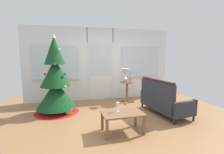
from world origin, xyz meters
TOP-DOWN VIEW (x-y plane):
  - ground_plane at (0.00, 0.00)m, footprint 6.76×6.76m
  - back_wall_with_door at (0.00, 2.08)m, footprint 5.20×0.14m
  - christmas_tree at (-1.45, 0.95)m, footprint 1.20×1.20m
  - settee_sofa at (1.34, 0.11)m, footprint 0.87×1.56m
  - side_table at (0.77, 1.36)m, footprint 0.50×0.48m
  - table_lamp at (0.71, 1.40)m, footprint 0.28×0.28m
  - flower_vase at (0.87, 1.30)m, footprint 0.11×0.10m
  - coffee_table at (-0.03, -0.66)m, footprint 0.85×0.54m
  - wine_glass at (-0.10, -0.57)m, footprint 0.08×0.08m
  - gift_box at (-1.11, 0.70)m, footprint 0.17×0.15m

SIDE VIEW (x-z plane):
  - ground_plane at x=0.00m, z-range 0.00..0.00m
  - gift_box at x=-1.11m, z-range 0.00..0.17m
  - coffee_table at x=-0.03m, z-range 0.15..0.57m
  - settee_sofa at x=1.34m, z-range -0.10..0.86m
  - side_table at x=0.77m, z-range 0.15..0.87m
  - wine_glass at x=-0.10m, z-range 0.46..0.66m
  - christmas_tree at x=-1.45m, z-range -0.27..1.89m
  - flower_vase at x=0.87m, z-range 0.66..1.01m
  - table_lamp at x=0.71m, z-range 0.78..1.22m
  - back_wall_with_door at x=0.00m, z-range 0.00..2.55m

